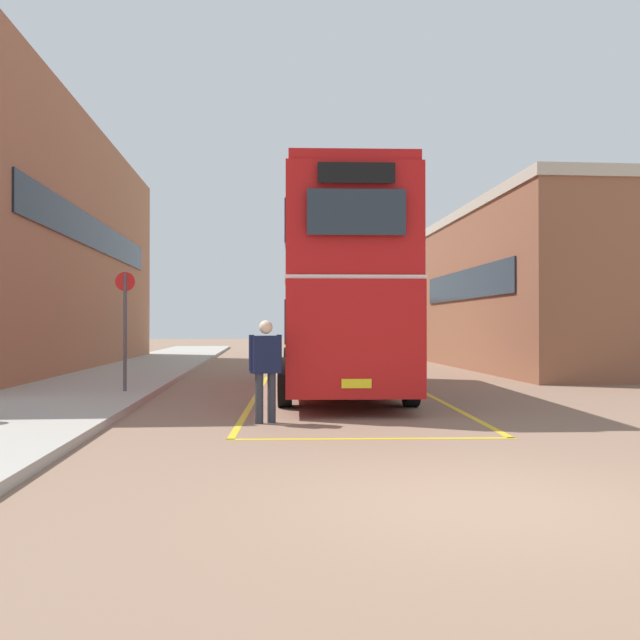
{
  "coord_description": "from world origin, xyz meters",
  "views": [
    {
      "loc": [
        -2.0,
        -6.19,
        1.62
      ],
      "look_at": [
        -0.47,
        12.52,
        1.79
      ],
      "focal_mm": 38.65,
      "sensor_mm": 36.0,
      "label": 1
    }
  ],
  "objects_px": {
    "single_deck_bus": "(370,326)",
    "bus_stop_sign": "(125,320)",
    "pedestrian_boarding": "(265,363)",
    "double_decker_bus": "(339,290)"
  },
  "relations": [
    {
      "from": "single_deck_bus",
      "to": "bus_stop_sign",
      "type": "distance_m",
      "value": 23.5
    },
    {
      "from": "pedestrian_boarding",
      "to": "bus_stop_sign",
      "type": "height_order",
      "value": "bus_stop_sign"
    },
    {
      "from": "single_deck_bus",
      "to": "pedestrian_boarding",
      "type": "height_order",
      "value": "single_deck_bus"
    },
    {
      "from": "pedestrian_boarding",
      "to": "bus_stop_sign",
      "type": "xyz_separation_m",
      "value": [
        -3.18,
        4.46,
        0.77
      ]
    },
    {
      "from": "double_decker_bus",
      "to": "pedestrian_boarding",
      "type": "xyz_separation_m",
      "value": [
        -1.81,
        -5.38,
        -1.51
      ]
    },
    {
      "from": "double_decker_bus",
      "to": "single_deck_bus",
      "type": "height_order",
      "value": "double_decker_bus"
    },
    {
      "from": "single_deck_bus",
      "to": "double_decker_bus",
      "type": "bearing_deg",
      "value": -100.94
    },
    {
      "from": "double_decker_bus",
      "to": "bus_stop_sign",
      "type": "bearing_deg",
      "value": -169.57
    },
    {
      "from": "pedestrian_boarding",
      "to": "bus_stop_sign",
      "type": "relative_size",
      "value": 0.63
    },
    {
      "from": "double_decker_bus",
      "to": "pedestrian_boarding",
      "type": "distance_m",
      "value": 5.87
    }
  ]
}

